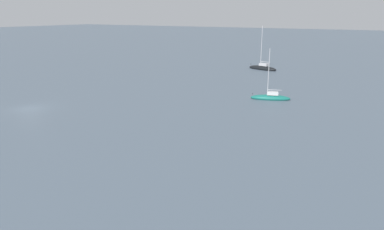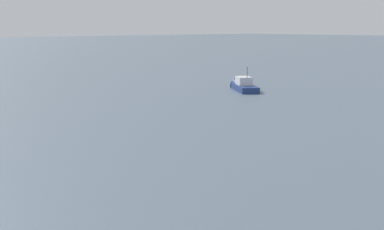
% 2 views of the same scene
% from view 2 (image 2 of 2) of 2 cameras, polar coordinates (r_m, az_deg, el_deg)
% --- Properties ---
extents(motorboat_navy_near, '(5.00, 4.01, 2.79)m').
position_cam_2_polar(motorboat_navy_near, '(47.14, 5.65, 3.13)').
color(motorboat_navy_near, navy).
rests_on(motorboat_navy_near, ground_plane).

